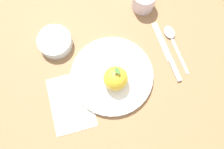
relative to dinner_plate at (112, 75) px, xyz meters
The scene contains 8 objects.
ground_plane 0.04m from the dinner_plate, 30.33° to the right, with size 2.40×2.40×0.00m, color olive.
dinner_plate is the anchor object (origin of this frame).
apple 0.05m from the dinner_plate, 129.61° to the right, with size 0.07×0.07×0.08m.
side_bowl 0.22m from the dinner_plate, 84.28° to the left, with size 0.11×0.11×0.04m.
cup 0.28m from the dinner_plate, ahead, with size 0.08×0.08×0.07m.
knife 0.20m from the dinner_plate, 44.77° to the right, with size 0.17×0.16×0.01m.
spoon 0.24m from the dinner_plate, 30.91° to the right, with size 0.14×0.14×0.01m.
linen_napkin 0.15m from the dinner_plate, 148.91° to the left, with size 0.12×0.18×0.00m, color silver.
Camera 1 is at (-0.23, -0.07, 0.73)m, focal length 38.73 mm.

